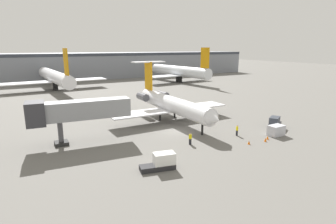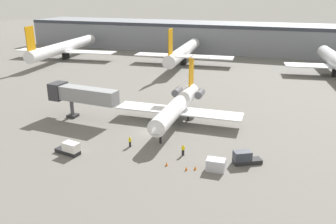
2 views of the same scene
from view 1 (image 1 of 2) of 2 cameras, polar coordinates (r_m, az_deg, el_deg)
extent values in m
cube|color=#66635E|center=(44.90, 1.30, -4.16)|extent=(400.00, 400.00, 0.10)
cylinder|color=white|center=(50.02, 1.01, 1.55)|extent=(3.19, 22.16, 2.86)
cone|color=white|center=(40.56, 9.60, -1.45)|extent=(2.75, 2.24, 2.72)
cone|color=white|center=(60.42, -4.81, 3.56)|extent=(2.47, 2.64, 2.43)
cube|color=white|center=(54.43, 6.11, 1.23)|extent=(10.80, 4.56, 0.24)
cube|color=white|center=(48.36, -5.96, -0.31)|extent=(10.80, 4.56, 0.24)
cylinder|color=#595960|center=(57.96, -1.09, 3.59)|extent=(1.55, 3.22, 1.50)
cylinder|color=#595960|center=(55.91, -5.29, 3.17)|extent=(1.55, 3.22, 1.50)
cube|color=orange|center=(58.13, -4.09, 7.55)|extent=(0.29, 3.20, 5.90)
cube|color=white|center=(57.91, -4.14, 10.35)|extent=(6.84, 2.50, 0.20)
cylinder|color=black|center=(43.30, 7.14, -3.62)|extent=(0.36, 0.36, 1.80)
cylinder|color=black|center=(53.01, 1.38, -0.35)|extent=(0.36, 0.36, 1.80)
cylinder|color=black|center=(51.48, -1.67, -0.77)|extent=(0.36, 0.36, 1.80)
cube|color=gray|center=(40.72, -17.19, 0.50)|extent=(13.33, 3.73, 2.60)
cube|color=#333338|center=(40.53, -25.87, -0.31)|extent=(2.67, 3.40, 3.20)
cylinder|color=#4C4C51|center=(41.26, -21.44, -4.07)|extent=(0.70, 0.70, 3.53)
cube|color=#262626|center=(41.72, -21.26, -6.06)|extent=(1.80, 1.80, 0.50)
cube|color=black|center=(44.15, 14.12, -4.24)|extent=(0.37, 0.40, 0.85)
cube|color=yellow|center=(43.94, 14.18, -3.34)|extent=(0.43, 0.48, 0.60)
sphere|color=tan|center=(43.83, 14.21, -2.81)|extent=(0.24, 0.24, 0.24)
cube|color=black|center=(39.16, 4.64, -6.14)|extent=(0.39, 0.36, 0.85)
cube|color=yellow|center=(38.92, 4.66, -5.13)|extent=(0.47, 0.41, 0.60)
sphere|color=tan|center=(38.79, 4.68, -4.55)|extent=(0.24, 0.24, 0.24)
cube|color=#262628|center=(51.03, 21.37, -2.53)|extent=(4.17, 3.17, 0.60)
cube|color=#333842|center=(50.03, 21.29, -1.71)|extent=(2.78, 2.39, 1.30)
cube|color=#262628|center=(31.46, -2.20, -11.39)|extent=(4.19, 2.13, 0.60)
cube|color=white|center=(31.28, -0.79, -9.63)|extent=(2.62, 1.83, 1.30)
cube|color=silver|center=(45.99, 21.57, -3.58)|extent=(2.52, 1.70, 1.63)
cone|color=orange|center=(43.76, 20.02, -5.02)|extent=(0.36, 0.36, 0.55)
cone|color=orange|center=(42.63, 19.62, -5.47)|extent=(0.36, 0.36, 0.55)
cone|color=orange|center=(40.79, 16.50, -6.08)|extent=(0.36, 0.36, 0.55)
cube|color=gray|center=(127.28, -19.32, 9.03)|extent=(172.18, 20.88, 10.96)
cube|color=#333842|center=(116.99, -18.62, 11.16)|extent=(172.18, 0.60, 1.20)
cylinder|color=white|center=(94.96, -22.54, 6.81)|extent=(6.40, 38.57, 3.79)
cube|color=orange|center=(77.75, -20.49, 9.75)|extent=(0.57, 4.01, 7.00)
cube|color=white|center=(95.12, -22.46, 5.92)|extent=(32.59, 8.19, 0.30)
cube|color=black|center=(95.31, -22.37, 4.97)|extent=(1.20, 2.80, 2.40)
cylinder|color=silver|center=(107.90, 2.31, 8.51)|extent=(8.06, 32.73, 3.91)
cube|color=orange|center=(96.85, 7.70, 11.09)|extent=(0.81, 4.01, 7.00)
cube|color=silver|center=(108.04, 2.30, 7.69)|extent=(27.84, 9.46, 0.30)
cube|color=black|center=(108.21, 2.29, 6.85)|extent=(1.20, 2.80, 2.40)
camera|label=2|loc=(44.51, 81.44, 14.28)|focal=36.52mm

